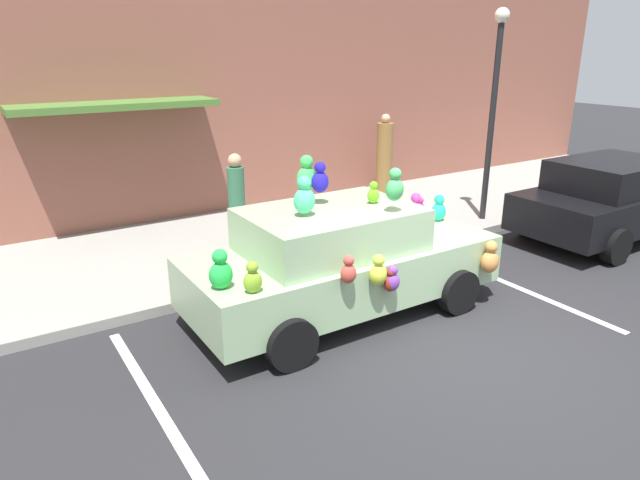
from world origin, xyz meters
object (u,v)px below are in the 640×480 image
teddy_bear_on_sidewalk (392,223)px  pedestrian_walking_past (237,203)px  plush_covered_car (341,259)px  street_lamp_post (494,96)px  pedestrian_near_shopfront (384,157)px  parked_sedan_behind (614,198)px

teddy_bear_on_sidewalk → pedestrian_walking_past: 2.89m
plush_covered_car → street_lamp_post: 5.45m
teddy_bear_on_sidewalk → pedestrian_near_shopfront: size_ratio=0.33×
plush_covered_car → pedestrian_near_shopfront: (4.41, 4.55, 0.22)m
teddy_bear_on_sidewalk → pedestrian_near_shopfront: pedestrian_near_shopfront is taller
parked_sedan_behind → pedestrian_walking_past: size_ratio=2.57×
street_lamp_post → plush_covered_car: bearing=-159.9°
street_lamp_post → pedestrian_walking_past: (-4.98, 1.24, -1.70)m
plush_covered_car → pedestrian_walking_past: size_ratio=2.61×
pedestrian_walking_past → teddy_bear_on_sidewalk: bearing=-24.3°
parked_sedan_behind → street_lamp_post: street_lamp_post is taller
parked_sedan_behind → pedestrian_walking_past: 7.17m
pedestrian_near_shopfront → pedestrian_walking_past: pedestrian_near_shopfront is taller
parked_sedan_behind → pedestrian_walking_past: (-6.46, 3.12, 0.15)m
plush_covered_car → parked_sedan_behind: 6.29m
pedestrian_near_shopfront → pedestrian_walking_past: (-4.58, -1.55, -0.09)m
parked_sedan_behind → plush_covered_car: bearing=178.9°
street_lamp_post → pedestrian_near_shopfront: bearing=98.3°
pedestrian_walking_past → pedestrian_near_shopfront: bearing=18.7°
parked_sedan_behind → pedestrian_walking_past: pedestrian_walking_past is taller
parked_sedan_behind → street_lamp_post: (-1.47, 1.88, 1.85)m
plush_covered_car → teddy_bear_on_sidewalk: 3.07m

